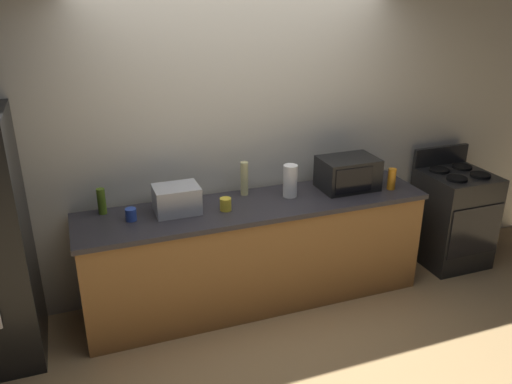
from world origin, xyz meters
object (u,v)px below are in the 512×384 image
Objects in this scene: paper_towel_roll at (290,181)px; bottle_dish_soap at (392,179)px; toaster_oven at (177,199)px; stove_range at (453,217)px; microwave at (348,173)px; bottle_vinegar at (244,179)px; bottle_olive_oil at (102,201)px; mug_blue at (131,214)px; mug_yellow at (226,204)px.

bottle_dish_soap is (0.87, -0.15, -0.04)m from paper_towel_roll.
bottle_dish_soap is (1.81, -0.16, -0.01)m from toaster_oven.
stove_range is 1.29m from microwave.
microwave is 0.89m from bottle_vinegar.
paper_towel_roll is 0.89m from bottle_dish_soap.
bottle_olive_oil reaches higher than stove_range.
microwave is (-1.15, 0.05, 0.57)m from stove_range.
bottle_dish_soap is at bearing -172.83° from stove_range.
microwave is 0.53m from paper_towel_roll.
bottle_dish_soap is 1.95× the size of mug_blue.
mug_blue is at bearing -178.98° from paper_towel_roll.
paper_towel_roll is 1.47× the size of bottle_dish_soap.
bottle_vinegar is at bearing 154.82° from paper_towel_roll.
stove_range is at bearing 7.17° from bottle_dish_soap.
bottle_olive_oil is (-1.48, 0.18, -0.03)m from paper_towel_roll.
bottle_vinegar is at bearing 169.44° from microwave.
toaster_oven is at bearing 174.89° from bottle_dish_soap.
microwave is 0.38m from bottle_dish_soap.
stove_range is at bearing -1.32° from toaster_oven.
toaster_oven is at bearing 178.68° from stove_range.
bottle_vinegar is at bearing 174.05° from stove_range.
paper_towel_roll is 0.95× the size of bottle_vinegar.
bottle_olive_oil is 1.10× the size of bottle_dish_soap.
bottle_vinegar reaches higher than bottle_dish_soap.
toaster_oven is 0.62m from bottle_vinegar.
bottle_dish_soap is (2.36, -0.33, -0.01)m from bottle_olive_oil.
toaster_oven reaches higher than bottle_dish_soap.
microwave is at bearing 4.39° from mug_yellow.
paper_towel_roll is at bearing 179.76° from microwave.
bottle_olive_oil is (-1.14, 0.02, -0.04)m from bottle_vinegar.
microwave reaches higher than mug_yellow.
bottle_vinegar is 1.40× the size of bottle_olive_oil.
stove_range reaches higher than mug_yellow.
microwave and paper_towel_roll have the same top height.
microwave is 1.12m from mug_yellow.
bottle_olive_oil is at bearing 174.94° from microwave.
mug_blue is (-2.98, 0.03, 0.49)m from stove_range.
microwave reaches higher than mug_blue.
stove_range is 3.02m from mug_blue.
toaster_oven reaches higher than stove_range.
bottle_dish_soap is at bearing -3.41° from mug_blue.
mug_yellow is at bearing -5.19° from mug_blue.
microwave is at bearing 177.61° from stove_range.
microwave is 1.83m from mug_blue.
microwave reaches higher than bottle_dish_soap.
bottle_vinegar is 1.55× the size of bottle_dish_soap.
paper_towel_roll is 1.49m from bottle_olive_oil.
bottle_vinegar is (-2.03, 0.21, 0.58)m from stove_range.
paper_towel_roll reaches higher than bottle_dish_soap.
bottle_vinegar is at bearing 165.56° from bottle_dish_soap.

